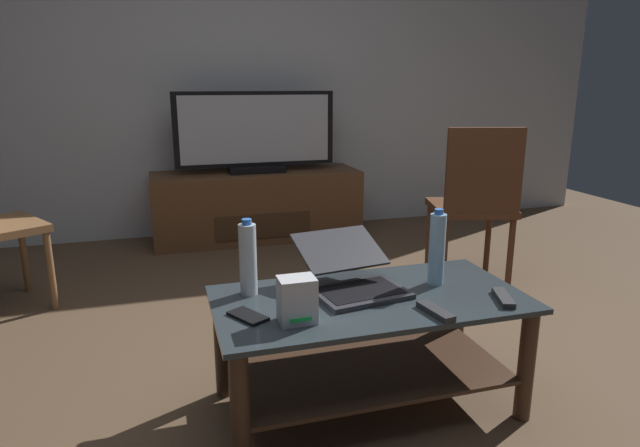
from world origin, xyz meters
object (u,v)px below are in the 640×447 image
tv_remote (435,311)px  soundbar_remote (503,298)px  water_bottle_near (248,259)px  coffee_table (369,333)px  television (256,134)px  cell_phone (248,316)px  router_box (297,300)px  media_cabinet (257,205)px  laptop (352,274)px  water_bottle_far (437,249)px  dining_chair (475,199)px

tv_remote → soundbar_remote: bearing=-1.7°
water_bottle_near → tv_remote: (0.56, -0.36, -0.12)m
coffee_table → television: bearing=89.5°
cell_phone → tv_remote: bearing=-44.3°
television → router_box: 2.54m
media_cabinet → soundbar_remote: (0.42, -2.56, 0.19)m
television → router_box: (-0.32, -2.50, -0.29)m
coffee_table → tv_remote: tv_remote is taller
laptop → router_box: (-0.26, -0.22, 0.02)m
media_cabinet → water_bottle_near: size_ratio=5.60×
soundbar_remote → water_bottle_far: bearing=145.0°
router_box → water_bottle_near: water_bottle_near is taller
media_cabinet → cell_phone: 2.49m
media_cabinet → tv_remote: size_ratio=9.81×
media_cabinet → cell_phone: media_cabinet is taller
coffee_table → dining_chair: dining_chair is taller
coffee_table → laptop: bearing=111.3°
dining_chair → soundbar_remote: size_ratio=5.95×
router_box → cell_phone: 0.18m
coffee_table → media_cabinet: bearing=89.5°
media_cabinet → laptop: bearing=-91.4°
media_cabinet → soundbar_remote: bearing=-80.7°
dining_chair → soundbar_remote: 1.28m
media_cabinet → tv_remote: (0.13, -2.59, 0.19)m
television → dining_chair: 1.75m
coffee_table → router_box: 0.39m
dining_chair → tv_remote: (-0.88, -1.17, -0.09)m
coffee_table → router_box: (-0.30, -0.13, 0.22)m
coffee_table → water_bottle_far: water_bottle_far is taller
coffee_table → water_bottle_near: 0.52m
coffee_table → water_bottle_near: water_bottle_near is taller
water_bottle_far → cell_phone: water_bottle_far is taller
television → soundbar_remote: bearing=-80.6°
dining_chair → tv_remote: bearing=-126.9°
router_box → water_bottle_far: (0.59, 0.18, 0.06)m
coffee_table → laptop: (-0.04, 0.09, 0.20)m
water_bottle_near → coffee_table: bearing=-20.7°
laptop → tv_remote: 0.35m
water_bottle_far → tv_remote: water_bottle_far is taller
coffee_table → cell_phone: 0.47m
media_cabinet → dining_chair: 1.77m
media_cabinet → laptop: laptop is taller
dining_chair → tv_remote: dining_chair is taller
dining_chair → tv_remote: size_ratio=5.95×
cell_phone → soundbar_remote: 0.89m
dining_chair → cell_phone: size_ratio=6.80×
dining_chair → water_bottle_near: size_ratio=3.40×
tv_remote → media_cabinet: bearing=84.0°
cell_phone → router_box: bearing=-57.7°
media_cabinet → water_bottle_far: (0.27, -2.34, 0.32)m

